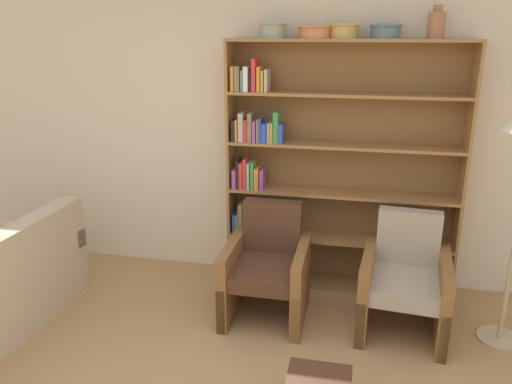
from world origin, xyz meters
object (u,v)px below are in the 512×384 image
at_px(bowl_brass, 386,30).
at_px(bowl_copper, 344,30).
at_px(armchair_cushioned, 405,282).
at_px(bowl_stoneware, 316,31).
at_px(armchair_leather, 267,269).
at_px(bookshelf, 321,174).
at_px(bowl_terracotta, 273,29).
at_px(vase_tall, 436,24).

bearing_deg(bowl_brass, bowl_copper, 180.00).
bearing_deg(bowl_copper, armchair_cushioned, -45.95).
distance_m(bowl_stoneware, armchair_leather, 1.94).
height_order(bookshelf, bowl_stoneware, bowl_stoneware).
bearing_deg(bowl_terracotta, bowl_copper, 0.00).
distance_m(armchair_leather, armchair_cushioned, 1.07).
xyz_separation_m(bowl_stoneware, bowl_brass, (0.54, 0.00, 0.00)).
bearing_deg(bowl_terracotta, bookshelf, 2.62).
relative_size(bookshelf, bowl_stoneware, 7.51).
xyz_separation_m(bookshelf, armchair_cushioned, (0.72, -0.62, -0.64)).
relative_size(bowl_brass, vase_tall, 1.05).
bearing_deg(bowl_stoneware, bowl_brass, 0.00).
bearing_deg(bookshelf, vase_tall, -1.37).
bearing_deg(bowl_terracotta, armchair_leather, -82.33).
distance_m(bowl_terracotta, bowl_copper, 0.57).
xyz_separation_m(bowl_copper, bowl_brass, (0.32, -0.00, -0.00)).
distance_m(bowl_stoneware, vase_tall, 0.91).
distance_m(bookshelf, armchair_cushioned, 1.14).
height_order(bowl_terracotta, armchair_cushioned, bowl_terracotta).
height_order(bowl_copper, armchair_cushioned, bowl_copper).
relative_size(bowl_terracotta, bowl_stoneware, 0.79).
bearing_deg(armchair_cushioned, bowl_copper, -40.80).
distance_m(bowl_terracotta, armchair_cushioned, 2.25).
bearing_deg(armchair_leather, vase_tall, -152.88).
distance_m(vase_tall, armchair_leather, 2.29).
relative_size(bowl_terracotta, bowl_copper, 0.93).
xyz_separation_m(bookshelf, vase_tall, (0.82, -0.02, 1.23)).
relative_size(bowl_stoneware, bowl_brass, 1.14).
distance_m(bookshelf, bowl_copper, 1.20).
xyz_separation_m(bowl_terracotta, armchair_cushioned, (1.15, -0.60, -1.84)).
relative_size(bowl_terracotta, vase_tall, 0.95).
relative_size(bowl_copper, armchair_cushioned, 0.28).
height_order(bowl_stoneware, armchair_leather, bowl_stoneware).
relative_size(bookshelf, armchair_cushioned, 2.41).
bearing_deg(vase_tall, bowl_brass, -180.00).
height_order(bowl_terracotta, bowl_copper, bowl_terracotta).
bearing_deg(armchair_leather, bowl_terracotta, -82.20).
relative_size(bowl_brass, armchair_leather, 0.28).
xyz_separation_m(bowl_brass, vase_tall, (0.37, 0.00, 0.04)).
xyz_separation_m(bowl_copper, vase_tall, (0.69, 0.00, 0.04)).
xyz_separation_m(bowl_copper, armchair_leather, (-0.49, -0.60, -1.83)).
height_order(bowl_terracotta, armchair_leather, bowl_terracotta).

